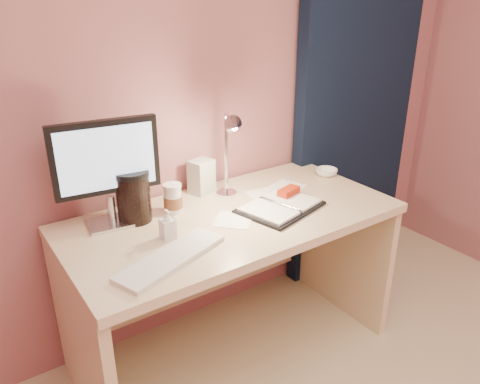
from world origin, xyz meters
TOP-DOWN VIEW (x-y plane):
  - room at (0.95, 1.69)m, footprint 3.50×3.50m
  - desk at (0.00, 1.45)m, footprint 1.40×0.70m
  - monitor at (-0.44, 1.58)m, footprint 0.40×0.17m
  - keyboard at (-0.38, 1.20)m, footprint 0.46×0.27m
  - planner at (0.21, 1.32)m, footprint 0.39×0.33m
  - paper_a at (0.38, 1.48)m, footprint 0.18×0.18m
  - paper_b at (0.23, 1.48)m, footprint 0.14×0.14m
  - paper_c at (-0.03, 1.33)m, footprint 0.21×0.21m
  - coffee_cup at (-0.19, 1.54)m, footprint 0.08×0.08m
  - bowl at (0.65, 1.48)m, footprint 0.11×0.11m
  - lotion_bottle at (-0.31, 1.35)m, footprint 0.05×0.05m
  - dark_jar at (-0.36, 1.56)m, footprint 0.14×0.14m
  - product_box at (0.01, 1.66)m, footprint 0.13×0.11m
  - desk_lamp at (0.13, 1.47)m, footprint 0.15×0.25m

SIDE VIEW (x-z plane):
  - desk at x=0.00m, z-range 0.14..0.87m
  - paper_b at x=0.23m, z-range 0.73..0.73m
  - paper_a at x=0.38m, z-range 0.73..0.73m
  - paper_c at x=-0.03m, z-range 0.73..0.73m
  - keyboard at x=-0.38m, z-range 0.73..0.75m
  - planner at x=0.21m, z-range 0.72..0.77m
  - bowl at x=0.65m, z-range 0.73..0.76m
  - lotion_bottle at x=-0.31m, z-range 0.73..0.85m
  - coffee_cup at x=-0.19m, z-range 0.73..0.85m
  - product_box at x=0.01m, z-range 0.73..0.89m
  - dark_jar at x=-0.36m, z-range 0.73..0.92m
  - desk_lamp at x=0.13m, z-range 0.78..1.19m
  - monitor at x=-0.44m, z-range 0.77..1.20m
  - room at x=0.95m, z-range -0.61..2.89m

